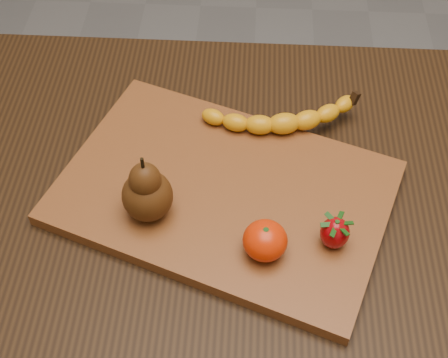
# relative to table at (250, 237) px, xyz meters

# --- Properties ---
(table) EXTENTS (1.00, 0.70, 0.76)m
(table) POSITION_rel_table_xyz_m (0.00, 0.00, 0.00)
(table) COLOR black
(table) RESTS_ON ground
(cutting_board) EXTENTS (0.53, 0.44, 0.02)m
(cutting_board) POSITION_rel_table_xyz_m (-0.04, 0.00, 0.11)
(cutting_board) COLOR brown
(cutting_board) RESTS_ON table
(banana) EXTENTS (0.21, 0.09, 0.03)m
(banana) POSITION_rel_table_xyz_m (0.04, 0.12, 0.13)
(banana) COLOR orange
(banana) RESTS_ON cutting_board
(pear) EXTENTS (0.07, 0.07, 0.11)m
(pear) POSITION_rel_table_xyz_m (-0.14, -0.04, 0.17)
(pear) COLOR #44230B
(pear) RESTS_ON cutting_board
(mandarin) EXTENTS (0.07, 0.07, 0.05)m
(mandarin) POSITION_rel_table_xyz_m (0.02, -0.10, 0.14)
(mandarin) COLOR red
(mandarin) RESTS_ON cutting_board
(strawberry) EXTENTS (0.04, 0.04, 0.05)m
(strawberry) POSITION_rel_table_xyz_m (0.11, -0.08, 0.14)
(strawberry) COLOR #920308
(strawberry) RESTS_ON cutting_board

